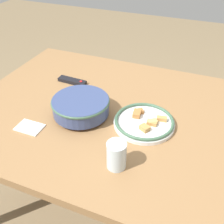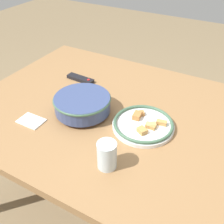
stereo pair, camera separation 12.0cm
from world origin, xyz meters
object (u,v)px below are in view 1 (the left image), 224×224
tv_remote (72,81)px  drinking_glass (116,155)px  noodle_bowl (81,106)px  food_plate (144,122)px

tv_remote → drinking_glass: bearing=46.2°
tv_remote → drinking_glass: 0.67m
tv_remote → drinking_glass: (0.46, -0.49, 0.05)m
noodle_bowl → food_plate: size_ratio=0.98×
food_plate → tv_remote: bearing=156.5°
food_plate → noodle_bowl: bearing=-172.3°
drinking_glass → tv_remote: bearing=133.3°
noodle_bowl → tv_remote: size_ratio=1.60×
tv_remote → food_plate: bearing=69.5°
noodle_bowl → tv_remote: (-0.19, 0.25, -0.04)m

